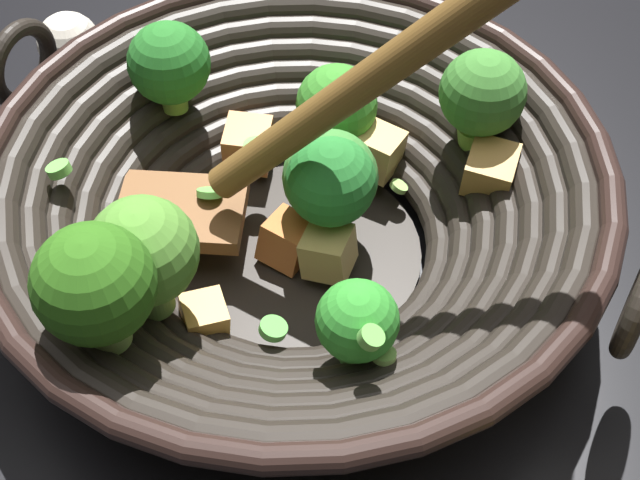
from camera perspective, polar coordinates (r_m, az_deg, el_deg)
The scene contains 3 objects.
ground_plane at distance 0.53m, azimuth -1.40°, elevation -1.32°, with size 4.00×4.00×0.00m, color black.
wok at distance 0.49m, azimuth -1.60°, elevation 2.62°, with size 0.34×0.34×0.25m.
garlic_bulb at distance 0.66m, azimuth -15.44°, elevation 11.79°, with size 0.04×0.04×0.04m, color silver.
Camera 1 is at (-0.29, 0.15, 0.42)m, focal length 51.08 mm.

